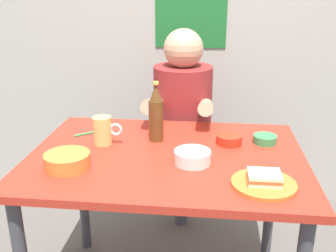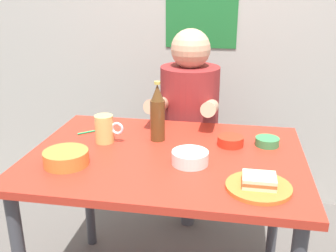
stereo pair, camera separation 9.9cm
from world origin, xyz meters
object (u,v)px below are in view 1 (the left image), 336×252
Objects in this scene: person_seated at (183,104)px; beer_mug at (103,130)px; dining_table at (167,174)px; stool at (182,171)px; sandwich at (264,177)px; beer_bottle at (156,114)px; plate_orange at (264,184)px; rice_bowl_white at (192,156)px.

person_seated reaches higher than beer_mug.
dining_table is 0.70m from stool.
beer_bottle is at bearing 138.42° from sandwich.
beer_mug is (-0.30, -0.54, 0.03)m from person_seated.
plate_orange is at bearing -26.57° from sandwich.
rice_bowl_white is (0.09, -0.71, 0.42)m from stool.
stool is at bearing 111.54° from sandwich.
plate_orange is at bearing -31.78° from rice_bowl_white.
person_seated reaches higher than sandwich.
beer_bottle reaches higher than plate_orange.
rice_bowl_white is at bearing -21.43° from beer_mug.
beer_mug reaches higher than plate_orange.
beer_mug is (-0.64, 0.31, 0.03)m from sandwich.
dining_table is 10.00× the size of sandwich.
stool is at bearing 88.47° from dining_table.
beer_bottle is at bearing -99.28° from person_seated.
stool is 0.77m from beer_mug.
stool is 4.09× the size of sandwich.
stool is at bearing 90.00° from person_seated.
person_seated is at bearing 80.72° from beer_bottle.
person_seated reaches higher than beer_bottle.
rice_bowl_white is at bearing -52.03° from beer_bottle.
dining_table is 2.44× the size of stool.
dining_table is 0.18m from rice_bowl_white.
person_seated is (-0.00, -0.01, 0.42)m from stool.
sandwich is 0.57m from beer_bottle.
dining_table is 1.53× the size of person_seated.
plate_orange is at bearing -41.58° from beer_bottle.
person_seated reaches higher than rice_bowl_white.
plate_orange is (0.34, -0.86, 0.40)m from stool.
stool is 3.21× the size of rice_bowl_white.
beer_mug is 0.48× the size of beer_bottle.
rice_bowl_white is (0.11, -0.08, 0.12)m from dining_table.
plate_orange reaches higher than dining_table.
dining_table is 0.44m from sandwich.
beer_bottle is (-0.06, 0.14, 0.21)m from dining_table.
beer_mug is (-0.30, -0.56, 0.45)m from stool.
plate_orange is 0.71m from beer_mug.
beer_mug reaches higher than dining_table.
beer_bottle reaches higher than beer_mug.
stool is at bearing 111.54° from plate_orange.
person_seated is 5.71× the size of beer_mug.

